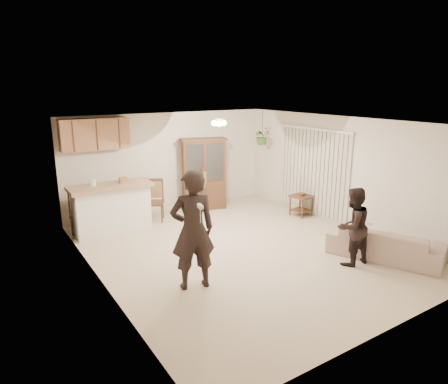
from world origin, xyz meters
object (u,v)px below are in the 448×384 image
adult (193,234)px  chair_hutch_left (155,209)px  side_table (301,205)px  chair_bar (80,220)px  child (352,229)px  china_hutch (204,174)px  sofa (385,240)px  chair_hutch_right (202,196)px

adult → chair_hutch_left: bearing=-89.7°
side_table → chair_bar: chair_bar is taller
child → china_hutch: 4.44m
adult → china_hutch: bearing=-109.0°
china_hutch → side_table: china_hutch is taller
china_hutch → side_table: 2.61m
sofa → chair_hutch_left: size_ratio=1.89×
china_hutch → chair_bar: bearing=-161.1°
side_table → chair_hutch_left: bearing=153.1°
side_table → child: bearing=-115.0°
child → chair_hutch_left: (-2.03, 4.17, -0.40)m
adult → side_table: 4.41m
sofa → side_table: (0.45, 2.72, -0.10)m
china_hutch → side_table: bearing=-29.5°
chair_bar → chair_hutch_left: (1.70, -0.19, 0.01)m
child → chair_bar: child is taller
sofa → chair_hutch_left: chair_hutch_left is taller
child → side_table: child is taller
side_table → chair_hutch_right: (-1.74, 1.92, 0.06)m
adult → chair_hutch_left: size_ratio=1.81×
sofa → child: (-0.74, 0.18, 0.31)m
side_table → chair_hutch_right: bearing=132.2°
sofa → china_hutch: bearing=-8.4°
side_table → chair_hutch_left: 3.60m
chair_hutch_left → adult: bearing=-74.7°
chair_bar → china_hutch: bearing=11.6°
adult → side_table: (3.99, 1.76, -0.63)m
child → side_table: 2.83m
chair_hutch_left → chair_hutch_right: bearing=39.5°
sofa → adult: 3.71m
chair_bar → side_table: bearing=-9.5°
chair_hutch_left → child: bearing=-35.8°
china_hutch → chair_bar: china_hutch is taller
adult → china_hutch: china_hutch is taller
child → chair_hutch_right: 4.51m
child → chair_hutch_left: child is taller
chair_hutch_right → sofa: bearing=86.6°
china_hutch → chair_hutch_left: bearing=-153.1°
chair_hutch_right → chair_bar: bearing=-17.0°
sofa → child: size_ratio=1.39×
chair_hutch_right → china_hutch: bearing=99.8°
chair_hutch_left → chair_hutch_right: (1.47, 0.29, 0.05)m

